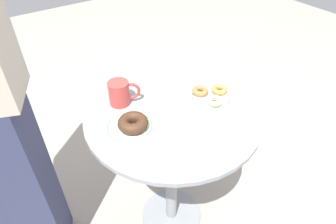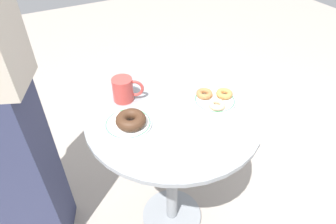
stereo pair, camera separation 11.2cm
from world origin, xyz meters
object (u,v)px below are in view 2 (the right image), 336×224
donut_glazed (217,104)px  coffee_mug (124,89)px  donut_cinnamon (204,94)px  plate_left (128,124)px  donut_old_fashioned (224,94)px  donut_chocolate (130,119)px  plate_right (215,101)px  cafe_table (173,149)px

donut_glazed → coffee_mug: 0.37m
donut_cinnamon → plate_left: bearing=-178.5°
plate_left → donut_old_fashioned: donut_old_fashioned is taller
donut_chocolate → donut_cinnamon: 0.33m
coffee_mug → donut_chocolate: bearing=-103.9°
plate_right → cafe_table: bearing=174.3°
plate_left → donut_glazed: donut_glazed is taller
donut_chocolate → donut_cinnamon: size_ratio=1.65×
donut_chocolate → donut_glazed: donut_chocolate is taller
plate_left → plate_right: size_ratio=1.03×
donut_old_fashioned → donut_chocolate: bearing=177.2°
plate_left → donut_cinnamon: bearing=1.5°
cafe_table → donut_glazed: 0.28m
plate_left → donut_cinnamon: donut_cinnamon is taller
donut_chocolate → coffee_mug: (0.04, 0.16, 0.02)m
coffee_mug → plate_right: bearing=-30.5°
plate_left → coffee_mug: 0.17m
donut_old_fashioned → donut_glazed: (-0.07, -0.05, 0.00)m
donut_cinnamon → coffee_mug: 0.33m
cafe_table → donut_cinnamon: donut_cinnamon is taller
donut_chocolate → coffee_mug: 0.17m
coffee_mug → donut_cinnamon: bearing=-26.5°
plate_left → donut_old_fashioned: size_ratio=2.56×
donut_chocolate → donut_glazed: 0.34m
donut_cinnamon → coffee_mug: size_ratio=0.56×
plate_left → coffee_mug: coffee_mug is taller
cafe_table → donut_chocolate: 0.29m
donut_old_fashioned → donut_glazed: 0.08m
plate_right → plate_left: bearing=175.0°
plate_left → donut_chocolate: bearing=-53.2°
donut_cinnamon → donut_glazed: same height
donut_old_fashioned → donut_glazed: bearing=-146.6°
plate_right → donut_chocolate: bearing=176.4°
donut_chocolate → donut_glazed: size_ratio=1.65×
donut_old_fashioned → donut_glazed: size_ratio=1.00×
plate_left → donut_cinnamon: (0.34, 0.01, 0.02)m
plate_left → donut_old_fashioned: bearing=-4.0°
donut_chocolate → plate_left: bearing=126.8°
plate_left → plate_right: same height
cafe_table → donut_old_fashioned: size_ratio=10.88×
donut_chocolate → donut_glazed: bearing=-11.0°
donut_chocolate → donut_cinnamon: bearing=3.2°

